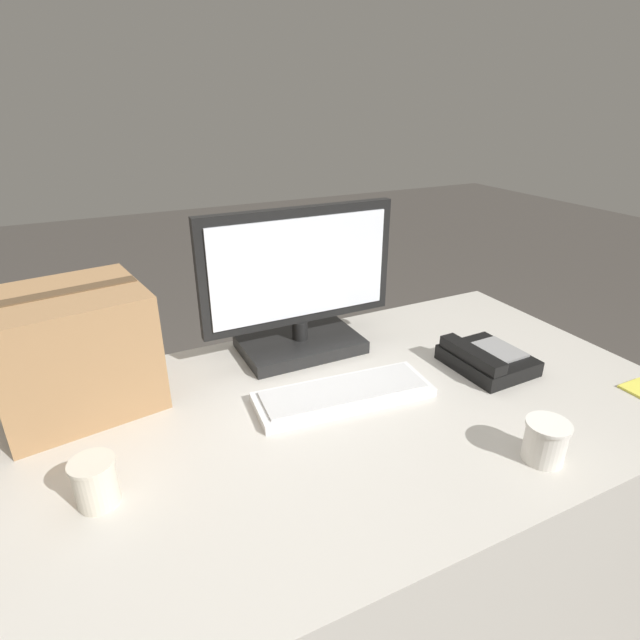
% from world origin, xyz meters
% --- Properties ---
extents(ground_plane, '(12.00, 12.00, 0.00)m').
position_xyz_m(ground_plane, '(0.00, 0.00, 0.00)').
color(ground_plane, '#47423D').
extents(office_desk, '(1.80, 0.90, 0.74)m').
position_xyz_m(office_desk, '(0.00, 0.00, 0.37)').
color(office_desk, beige).
rests_on(office_desk, ground_plane).
extents(monitor, '(0.55, 0.22, 0.41)m').
position_xyz_m(monitor, '(0.12, 0.31, 0.92)').
color(monitor, black).
rests_on(monitor, office_desk).
extents(keyboard, '(0.44, 0.18, 0.03)m').
position_xyz_m(keyboard, '(0.11, 0.03, 0.76)').
color(keyboard, silver).
rests_on(keyboard, office_desk).
extents(desk_phone, '(0.19, 0.22, 0.07)m').
position_xyz_m(desk_phone, '(0.52, -0.00, 0.77)').
color(desk_phone, black).
rests_on(desk_phone, office_desk).
extents(paper_cup_left, '(0.08, 0.08, 0.09)m').
position_xyz_m(paper_cup_left, '(-0.45, -0.07, 0.79)').
color(paper_cup_left, beige).
rests_on(paper_cup_left, office_desk).
extents(paper_cup_right, '(0.09, 0.09, 0.09)m').
position_xyz_m(paper_cup_right, '(0.36, -0.33, 0.79)').
color(paper_cup_right, white).
rests_on(paper_cup_right, office_desk).
extents(cardboard_box, '(0.37, 0.33, 0.28)m').
position_xyz_m(cardboard_box, '(-0.45, 0.29, 0.88)').
color(cardboard_box, '#9E754C').
rests_on(cardboard_box, office_desk).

